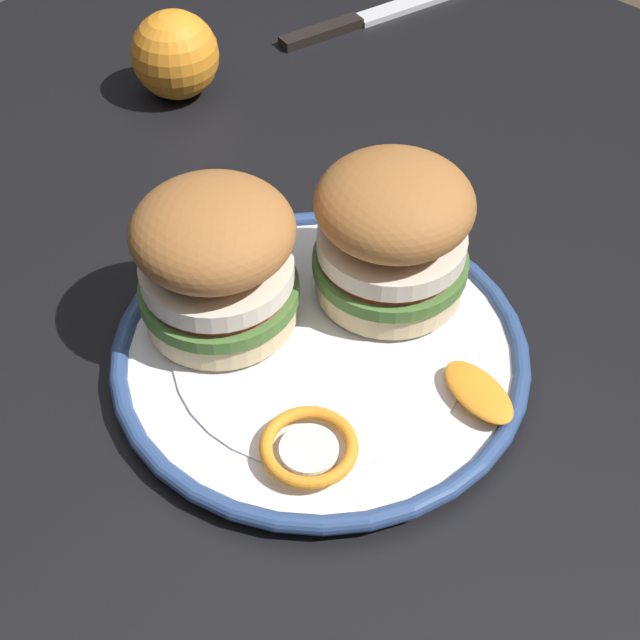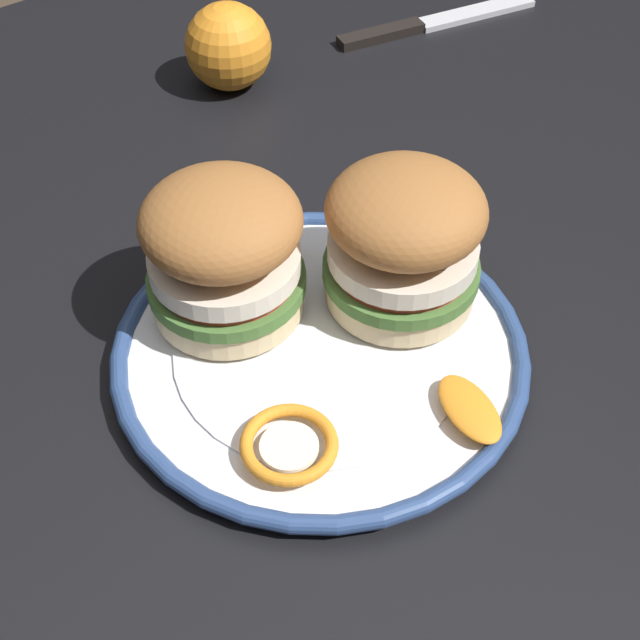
{
  "view_description": "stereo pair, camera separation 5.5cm",
  "coord_description": "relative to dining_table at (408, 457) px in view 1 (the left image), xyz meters",
  "views": [
    {
      "loc": [
        -0.22,
        0.32,
        1.23
      ],
      "look_at": [
        0.05,
        0.04,
        0.81
      ],
      "focal_mm": 50.81,
      "sensor_mm": 36.0,
      "label": 1
    },
    {
      "loc": [
        -0.26,
        0.28,
        1.23
      ],
      "look_at": [
        0.05,
        0.04,
        0.81
      ],
      "focal_mm": 50.81,
      "sensor_mm": 36.0,
      "label": 2
    }
  ],
  "objects": [
    {
      "name": "dining_table",
      "position": [
        0.0,
        0.0,
        0.0
      ],
      "size": [
        1.28,
        1.08,
        0.77
      ],
      "color": "black",
      "rests_on": "ground"
    },
    {
      "name": "dinner_plate",
      "position": [
        0.05,
        0.04,
        0.1
      ],
      "size": [
        0.28,
        0.28,
        0.02
      ],
      "color": "white",
      "rests_on": "dining_table"
    },
    {
      "name": "sandwich_half_left",
      "position": [
        0.12,
        0.06,
        0.16
      ],
      "size": [
        0.14,
        0.14,
        0.1
      ],
      "color": "beige",
      "rests_on": "dinner_plate"
    },
    {
      "name": "sandwich_half_right",
      "position": [
        0.06,
        -0.03,
        0.16
      ],
      "size": [
        0.15,
        0.15,
        0.1
      ],
      "color": "beige",
      "rests_on": "dinner_plate"
    },
    {
      "name": "orange_peel_curled",
      "position": [
        -0.0,
        0.1,
        0.12
      ],
      "size": [
        0.08,
        0.08,
        0.01
      ],
      "color": "orange",
      "rests_on": "dinner_plate"
    },
    {
      "name": "orange_peel_strip_long",
      "position": [
        -0.05,
        0.0,
        0.12
      ],
      "size": [
        0.06,
        0.04,
        0.01
      ],
      "color": "orange",
      "rests_on": "dinner_plate"
    },
    {
      "name": "whole_orange",
      "position": [
        0.37,
        -0.11,
        0.13
      ],
      "size": [
        0.08,
        0.08,
        0.08
      ],
      "primitive_type": "sphere",
      "color": "orange",
      "rests_on": "dining_table"
    },
    {
      "name": "table_knife",
      "position": [
        0.34,
        -0.32,
        0.1
      ],
      "size": [
        0.07,
        0.22,
        0.01
      ],
      "color": "silver",
      "rests_on": "dining_table"
    }
  ]
}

